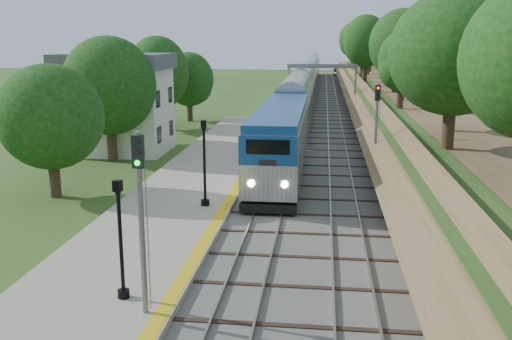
# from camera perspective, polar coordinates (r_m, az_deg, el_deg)

# --- Properties ---
(trackbed) EXTENTS (9.50, 170.00, 0.28)m
(trackbed) POSITION_cam_1_polar(r_m,az_deg,el_deg) (75.34, 6.16, 5.99)
(trackbed) COLOR #4C4944
(trackbed) RESTS_ON ground
(platform) EXTENTS (6.40, 68.00, 0.38)m
(platform) POSITION_cam_1_polar(r_m,az_deg,el_deg) (33.03, -7.44, -2.88)
(platform) COLOR gray
(platform) RESTS_ON ground
(yellow_stripe) EXTENTS (0.55, 68.00, 0.01)m
(yellow_stripe) POSITION_cam_1_polar(r_m,az_deg,el_deg) (32.41, -2.55, -2.73)
(yellow_stripe) COLOR gold
(yellow_stripe) RESTS_ON platform
(embankment) EXTENTS (10.64, 170.00, 11.70)m
(embankment) POSITION_cam_1_polar(r_m,az_deg,el_deg) (75.51, 12.59, 7.21)
(embankment) COLOR brown
(embankment) RESTS_ON ground
(station_building) EXTENTS (8.60, 6.60, 8.00)m
(station_building) POSITION_cam_1_polar(r_m,az_deg,el_deg) (48.07, -13.76, 6.57)
(station_building) COLOR silver
(station_building) RESTS_ON ground
(signal_gantry) EXTENTS (8.40, 0.38, 6.20)m
(signal_gantry) POSITION_cam_1_polar(r_m,az_deg,el_deg) (69.91, 6.60, 9.35)
(signal_gantry) COLOR slate
(signal_gantry) RESTS_ON ground
(trees_behind_platform) EXTENTS (7.82, 53.32, 7.21)m
(trees_behind_platform) POSITION_cam_1_polar(r_m,az_deg,el_deg) (38.36, -14.64, 5.64)
(trees_behind_platform) COLOR #332316
(trees_behind_platform) RESTS_ON ground
(train) EXTENTS (3.08, 123.51, 4.53)m
(train) POSITION_cam_1_polar(r_m,az_deg,el_deg) (89.29, 5.02, 8.56)
(train) COLOR black
(train) RESTS_ON trackbed
(lamppost_mid) EXTENTS (0.42, 0.42, 4.21)m
(lamppost_mid) POSITION_cam_1_polar(r_m,az_deg,el_deg) (20.12, -13.35, -7.45)
(lamppost_mid) COLOR black
(lamppost_mid) RESTS_ON platform
(lamppost_far) EXTENTS (0.46, 0.46, 4.63)m
(lamppost_far) POSITION_cam_1_polar(r_m,az_deg,el_deg) (30.47, -5.17, 0.21)
(lamppost_far) COLOR black
(lamppost_far) RESTS_ON platform
(signal_platform) EXTENTS (0.35, 0.28, 6.02)m
(signal_platform) POSITION_cam_1_polar(r_m,az_deg,el_deg) (18.33, -11.47, -3.39)
(signal_platform) COLOR slate
(signal_platform) RESTS_ON platform
(signal_farside) EXTENTS (0.34, 0.27, 6.25)m
(signal_farside) POSITION_cam_1_polar(r_m,az_deg,el_deg) (37.97, 11.95, 4.81)
(signal_farside) COLOR slate
(signal_farside) RESTS_ON ground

